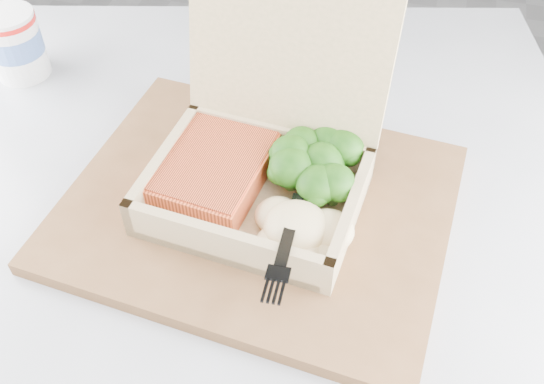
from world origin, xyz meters
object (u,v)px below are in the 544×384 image
(paper_cup, at_px, (15,42))
(cafe_table, at_px, (217,331))
(serving_tray, at_px, (258,206))
(takeout_container, at_px, (265,150))

(paper_cup, bearing_deg, cafe_table, -31.63)
(cafe_table, bearing_deg, paper_cup, 148.37)
(serving_tray, xyz_separation_m, paper_cup, (-0.36, 0.15, 0.04))
(cafe_table, xyz_separation_m, takeout_container, (0.05, 0.07, 0.26))
(serving_tray, relative_size, paper_cup, 4.42)
(serving_tray, distance_m, takeout_container, 0.06)
(paper_cup, bearing_deg, takeout_container, -19.30)
(cafe_table, xyz_separation_m, paper_cup, (-0.31, 0.19, 0.24))
(takeout_container, distance_m, paper_cup, 0.38)
(takeout_container, height_order, paper_cup, takeout_container)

